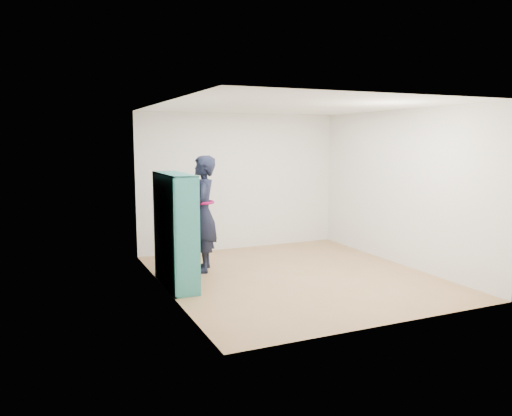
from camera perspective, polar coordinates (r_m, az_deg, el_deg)
name	(u,v)px	position (r m, az deg, el deg)	size (l,w,h in m)	color
floor	(295,276)	(7.85, 4.45, -7.76)	(4.50, 4.50, 0.00)	#9A7246
ceiling	(297,106)	(7.57, 4.66, 11.55)	(4.50, 4.50, 0.00)	white
wall_left	(166,199)	(6.88, -10.27, 0.99)	(0.02, 4.50, 2.60)	white
wall_right	(401,188)	(8.73, 16.19, 2.23)	(0.02, 4.50, 2.60)	white
wall_back	(240,182)	(9.63, -1.83, 3.03)	(4.00, 0.02, 2.60)	white
wall_front	(392,213)	(5.74, 15.29, -0.52)	(4.00, 0.02, 2.60)	white
bookshelf	(174,232)	(7.23, -9.39, -2.69)	(0.36, 1.22, 1.63)	#287D71
person	(203,214)	(7.99, -6.12, -0.67)	(0.66, 0.79, 1.86)	black
smartphone	(193,206)	(8.05, -7.24, 0.25)	(0.02, 0.09, 0.13)	silver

